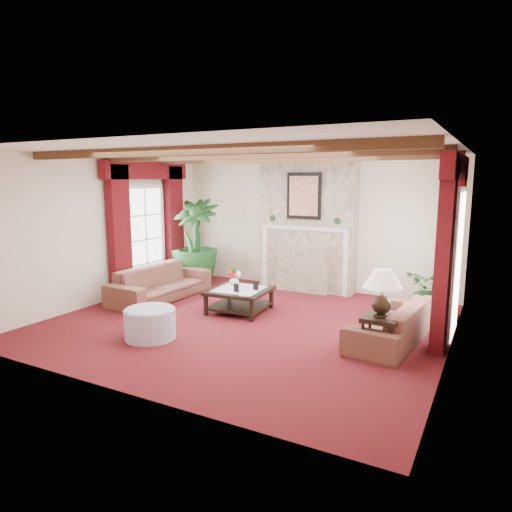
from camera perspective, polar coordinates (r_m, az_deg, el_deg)
The scene contains 23 objects.
floor at distance 7.42m, azimuth -1.16°, elevation -8.33°, with size 6.00×6.00×0.00m, color #450C0F.
ceiling at distance 7.07m, azimuth -1.24°, elevation 12.96°, with size 6.00×6.00×0.00m, color white.
back_wall at distance 9.60m, azimuth 6.90°, elevation 3.97°, with size 6.00×0.02×2.70m, color beige.
left_wall at distance 8.97m, azimuth -18.16°, elevation 3.16°, with size 0.02×5.50×2.70m, color beige.
right_wall at distance 6.24m, azimuth 23.57°, elevation 0.15°, with size 0.02×5.50×2.70m, color beige.
ceiling_beams at distance 7.07m, azimuth -1.23°, elevation 12.48°, with size 6.00×3.00×0.12m, color #3A1F12, non-canonical shape.
fireplace at distance 9.37m, azimuth 6.62°, elevation 12.10°, with size 2.00×0.52×2.70m, color tan, non-canonical shape.
french_door_left at distance 9.62m, azimuth -13.94°, elevation 8.43°, with size 0.10×1.10×2.16m, color white, non-canonical shape.
french_door_right at distance 7.17m, azimuth 24.45°, elevation 7.50°, with size 0.10×1.10×2.16m, color white, non-canonical shape.
curtains_left at distance 9.55m, azimuth -13.55°, elevation 10.96°, with size 0.20×2.40×2.55m, color #41080C, non-canonical shape.
curtains_right at distance 7.18m, azimuth 23.79°, elevation 10.91°, with size 0.20×2.40×2.55m, color #41080C, non-canonical shape.
sofa_left at distance 8.92m, azimuth -11.84°, elevation -2.64°, with size 0.68×2.18×0.85m, color #340E15.
sofa_right at distance 6.79m, azimuth 16.62°, elevation -7.13°, with size 0.75×1.98×0.76m, color #340E15.
potted_palm at distance 10.13m, azimuth -7.62°, elevation -0.49°, with size 1.35×2.00×1.04m, color black.
small_plant at distance 8.09m, azimuth 21.41°, elevation -4.73°, with size 1.14×1.20×0.75m, color black.
coffee_table at distance 7.97m, azimuth -2.07°, elevation -5.56°, with size 0.98×0.98×0.40m, color black, non-canonical shape.
side_table at distance 6.24m, azimuth 15.24°, elevation -9.63°, with size 0.46×0.46×0.54m, color black, non-canonical shape.
ottoman at distance 6.86m, azimuth -13.10°, elevation -8.25°, with size 0.74×0.74×0.43m, color #9693A6.
table_lamp at distance 6.07m, azimuth 15.49°, elevation -4.40°, with size 0.50×0.50×0.64m, color black, non-canonical shape.
flower_vase at distance 8.19m, azimuth -2.77°, elevation -3.07°, with size 0.22×0.23×0.18m, color silver.
book at distance 7.55m, azimuth -1.78°, elevation -3.68°, with size 0.22×0.04×0.30m, color black.
photo_frame_a at distance 7.68m, azimuth -2.47°, elevation -4.03°, with size 0.11×0.02×0.15m, color black, non-canonical shape.
photo_frame_b at distance 7.82m, azimuth -0.02°, elevation -3.83°, with size 0.10×0.02×0.14m, color black, non-canonical shape.
Camera 1 is at (3.47, -6.15, 2.30)m, focal length 32.00 mm.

